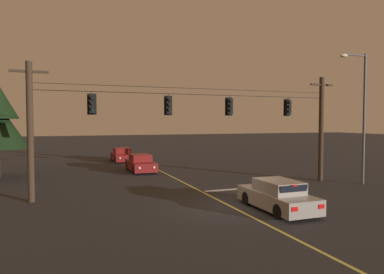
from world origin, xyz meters
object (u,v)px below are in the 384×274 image
object	(u,v)px
traffic_light_left_inner	(169,105)
car_oncoming_lead	(141,163)
street_lamp_corner	(361,107)
traffic_light_centre	(230,106)
traffic_light_right_inner	(288,107)
car_waiting_near_lane	(277,196)
car_oncoming_trailing	(122,155)
traffic_light_leftmost	(92,104)

from	to	relation	value
traffic_light_left_inner	car_oncoming_lead	bearing A→B (deg)	88.77
street_lamp_corner	traffic_light_left_inner	bearing A→B (deg)	170.94
traffic_light_centre	traffic_light_right_inner	size ratio (longest dim) A/B	1.00
car_waiting_near_lane	car_oncoming_trailing	distance (m)	22.25
car_waiting_near_lane	traffic_light_centre	bearing A→B (deg)	85.85
traffic_light_leftmost	car_oncoming_trailing	size ratio (longest dim) A/B	0.28
traffic_light_leftmost	car_waiting_near_lane	bearing A→B (deg)	-36.46
traffic_light_leftmost	traffic_light_centre	bearing A→B (deg)	0.00
traffic_light_right_inner	car_oncoming_lead	size ratio (longest dim) A/B	0.28
street_lamp_corner	car_oncoming_trailing	bearing A→B (deg)	123.88
traffic_light_right_inner	car_oncoming_lead	bearing A→B (deg)	132.14
traffic_light_left_inner	car_oncoming_trailing	xyz separation A→B (m)	(-0.09, 16.32, -4.31)
car_waiting_near_lane	traffic_light_right_inner	bearing A→B (deg)	50.70
traffic_light_centre	traffic_light_right_inner	bearing A→B (deg)	0.00
traffic_light_right_inner	car_oncoming_trailing	xyz separation A→B (m)	(-8.16, 16.32, -4.31)
traffic_light_left_inner	traffic_light_centre	xyz separation A→B (m)	(3.85, 0.00, 0.00)
traffic_light_leftmost	traffic_light_right_inner	distance (m)	12.28
traffic_light_centre	car_oncoming_lead	bearing A→B (deg)	112.81
traffic_light_leftmost	street_lamp_corner	size ratio (longest dim) A/B	0.15
car_waiting_near_lane	car_oncoming_lead	bearing A→B (deg)	102.77
traffic_light_leftmost	traffic_light_right_inner	world-z (taller)	same
car_oncoming_lead	traffic_light_leftmost	bearing A→B (deg)	-116.78
traffic_light_left_inner	car_oncoming_trailing	distance (m)	16.88
car_oncoming_trailing	traffic_light_left_inner	bearing A→B (deg)	-89.67
car_waiting_near_lane	car_oncoming_lead	world-z (taller)	same
traffic_light_left_inner	street_lamp_corner	xyz separation A→B (m)	(12.16, -1.94, 0.02)
traffic_light_leftmost	traffic_light_right_inner	bearing A→B (deg)	0.00
car_oncoming_lead	street_lamp_corner	size ratio (longest dim) A/B	0.53
traffic_light_left_inner	traffic_light_right_inner	xyz separation A→B (m)	(8.07, 0.00, 0.00)
traffic_light_leftmost	car_waiting_near_lane	distance (m)	10.44
traffic_light_centre	car_oncoming_trailing	size ratio (longest dim) A/B	0.28
traffic_light_centre	car_oncoming_lead	xyz separation A→B (m)	(-3.66, 8.71, -4.31)
car_oncoming_lead	car_oncoming_trailing	distance (m)	7.61
traffic_light_leftmost	traffic_light_left_inner	size ratio (longest dim) A/B	1.00
car_oncoming_lead	car_oncoming_trailing	xyz separation A→B (m)	(-0.28, 7.60, 0.00)
traffic_light_left_inner	car_oncoming_trailing	bearing A→B (deg)	90.33
traffic_light_right_inner	street_lamp_corner	size ratio (longest dim) A/B	0.15
car_oncoming_lead	traffic_light_right_inner	bearing A→B (deg)	-47.86
traffic_light_left_inner	car_waiting_near_lane	distance (m)	7.90
traffic_light_leftmost	car_oncoming_trailing	bearing A→B (deg)	75.85
street_lamp_corner	traffic_light_leftmost	bearing A→B (deg)	173.25
car_oncoming_lead	traffic_light_centre	bearing A→B (deg)	-67.19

